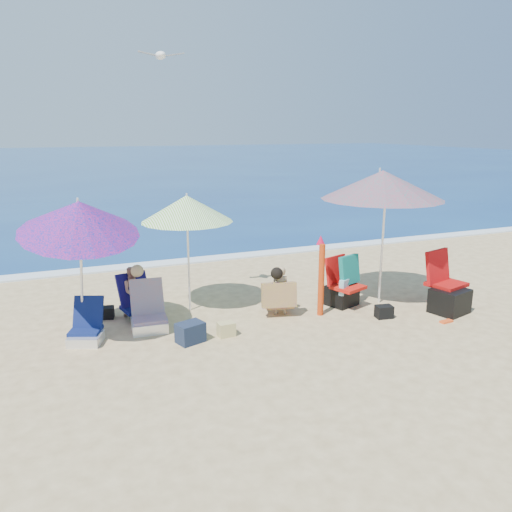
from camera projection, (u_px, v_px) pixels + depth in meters
name	position (u px, v px, depth m)	size (l,w,h in m)	color
ground	(297.00, 337.00, 7.92)	(120.00, 120.00, 0.00)	#D8BC84
sea	(88.00, 162.00, 48.38)	(120.00, 80.00, 0.12)	navy
foam	(206.00, 259.00, 12.50)	(120.00, 0.50, 0.04)	white
umbrella_turquoise	(382.00, 185.00, 8.97)	(2.48, 2.48, 2.49)	white
umbrella_striped	(187.00, 209.00, 8.62)	(1.58, 1.58, 2.10)	white
umbrella_blue	(79.00, 218.00, 7.25)	(2.01, 2.06, 2.36)	silver
furled_umbrella	(321.00, 272.00, 8.68)	(0.19, 0.28, 1.40)	#BE360D
chair_navy	(86.00, 331.00, 7.71)	(0.63, 0.75, 0.64)	#0E1C4F
chair_rainbow	(149.00, 317.00, 8.19)	(0.60, 0.73, 0.77)	#D7704C
camp_chair_left	(448.00, 294.00, 8.94)	(0.81, 0.88, 1.07)	#A20D0B
camp_chair_right	(343.00, 287.00, 9.23)	(0.68, 0.78, 0.96)	red
person_center	(279.00, 292.00, 8.74)	(0.66, 0.61, 0.87)	tan
person_left	(134.00, 291.00, 8.69)	(0.65, 0.68, 0.97)	tan
bag_navy_a	(190.00, 333.00, 7.68)	(0.47, 0.40, 0.31)	#1A243A
bag_black_a	(106.00, 313.00, 8.66)	(0.31, 0.25, 0.20)	black
bag_tan	(226.00, 329.00, 7.92)	(0.27, 0.20, 0.22)	tan
bag_black_b	(384.00, 312.00, 8.68)	(0.31, 0.24, 0.22)	black
orange_item	(446.00, 321.00, 8.50)	(0.24, 0.13, 0.03)	#F44E19
seagull	(161.00, 55.00, 7.92)	(0.73, 0.33, 0.13)	white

